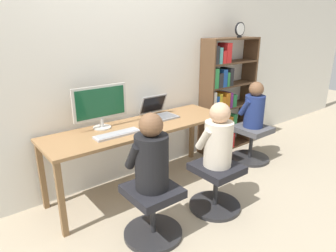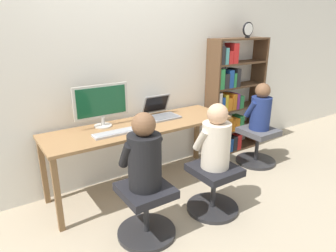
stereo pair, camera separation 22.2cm
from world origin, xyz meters
TOP-DOWN VIEW (x-y plane):
  - ground_plane at (0.00, 0.00)m, footprint 14.00×14.00m
  - wall_back at (0.00, 0.68)m, footprint 10.00×0.05m
  - desk at (0.00, 0.31)m, footprint 2.03×0.61m
  - desktop_monitor at (-0.36, 0.48)m, footprint 0.58×0.18m
  - laptop at (0.33, 0.43)m, footprint 0.33×0.34m
  - keyboard at (-0.34, 0.20)m, footprint 0.45×0.13m
  - computer_mouse_by_keyboard at (-0.04, 0.18)m, footprint 0.06×0.11m
  - office_chair_left at (-0.37, -0.42)m, footprint 0.51×0.51m
  - office_chair_right at (0.36, -0.46)m, footprint 0.51×0.51m
  - person_at_monitor at (-0.37, -0.42)m, footprint 0.34×0.30m
  - person_at_laptop at (0.36, -0.46)m, footprint 0.33×0.29m
  - bookshelf at (1.48, 0.50)m, footprint 0.89×0.26m
  - desk_clock at (1.66, 0.44)m, footprint 0.18×0.03m
  - office_chair_side at (1.55, 0.02)m, footprint 0.51×0.51m
  - person_near_shelf at (1.55, 0.02)m, footprint 0.31×0.28m

SIDE VIEW (x-z plane):
  - ground_plane at x=0.00m, z-range 0.00..0.00m
  - office_chair_left at x=-0.37m, z-range 0.02..0.49m
  - office_chair_right at x=0.36m, z-range 0.02..0.49m
  - office_chair_side at x=1.55m, z-range 0.02..0.49m
  - desk at x=0.00m, z-range 0.29..1.03m
  - bookshelf at x=1.48m, z-range -0.06..1.51m
  - person_near_shelf at x=1.55m, z-range 0.44..1.03m
  - person_at_laptop at x=0.36m, z-range 0.44..1.05m
  - keyboard at x=-0.34m, z-range 0.74..0.76m
  - computer_mouse_by_keyboard at x=-0.04m, z-range 0.74..0.77m
  - person_at_monitor at x=-0.37m, z-range 0.43..1.07m
  - laptop at x=0.33m, z-range 0.67..0.90m
  - desktop_monitor at x=-0.36m, z-range 0.76..1.19m
  - wall_back at x=0.00m, z-range 0.00..2.60m
  - desk_clock at x=1.66m, z-range 1.58..1.77m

